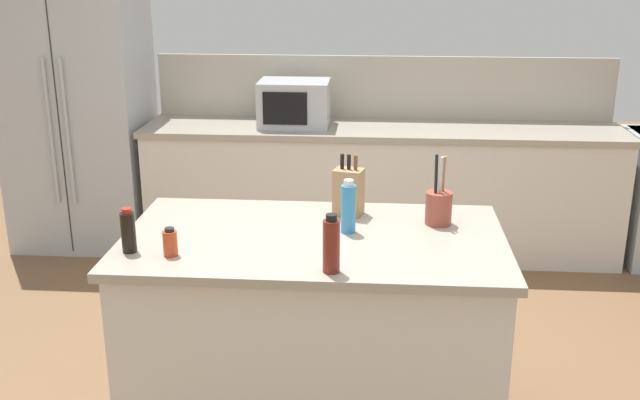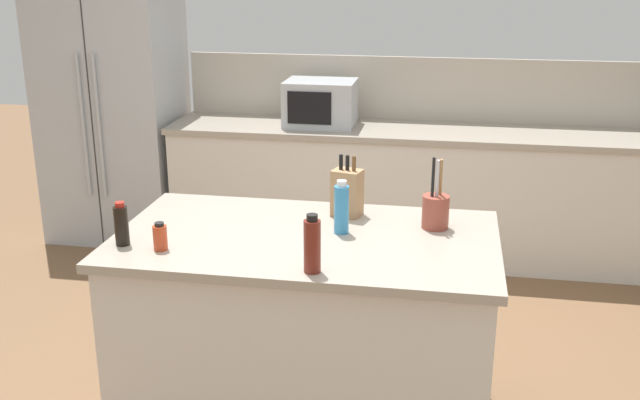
% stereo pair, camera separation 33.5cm
% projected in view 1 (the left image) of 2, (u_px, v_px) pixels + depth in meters
% --- Properties ---
extents(back_counter_run, '(3.41, 0.66, 0.94)m').
position_uv_depth(back_counter_run, '(381.00, 190.00, 5.46)').
color(back_counter_run, beige).
rests_on(back_counter_run, ground_plane).
extents(wall_backsplash, '(3.37, 0.03, 0.46)m').
position_uv_depth(wall_backsplash, '(383.00, 87.00, 5.54)').
color(wall_backsplash, '#B2A899').
rests_on(wall_backsplash, back_counter_run).
extents(kitchen_island, '(1.66, 0.95, 0.94)m').
position_uv_depth(kitchen_island, '(314.00, 332.00, 3.39)').
color(kitchen_island, beige).
rests_on(kitchen_island, ground_plane).
extents(refrigerator, '(0.97, 0.75, 1.87)m').
position_uv_depth(refrigerator, '(80.00, 121.00, 5.52)').
color(refrigerator, '#ADB2B7').
rests_on(refrigerator, ground_plane).
extents(microwave, '(0.49, 0.39, 0.32)m').
position_uv_depth(microwave, '(294.00, 103.00, 5.30)').
color(microwave, '#ADB2B7').
rests_on(microwave, back_counter_run).
extents(knife_block, '(0.15, 0.13, 0.29)m').
position_uv_depth(knife_block, '(349.00, 191.00, 3.48)').
color(knife_block, '#A87C54').
rests_on(knife_block, kitchen_island).
extents(utensil_crock, '(0.12, 0.12, 0.32)m').
position_uv_depth(utensil_crock, '(439.00, 207.00, 3.37)').
color(utensil_crock, brown).
rests_on(utensil_crock, kitchen_island).
extents(soy_sauce_bottle, '(0.06, 0.06, 0.19)m').
position_uv_depth(soy_sauce_bottle, '(128.00, 232.00, 3.05)').
color(soy_sauce_bottle, black).
rests_on(soy_sauce_bottle, kitchen_island).
extents(vinegar_bottle, '(0.07, 0.07, 0.23)m').
position_uv_depth(vinegar_bottle, '(331.00, 245.00, 2.85)').
color(vinegar_bottle, maroon).
rests_on(vinegar_bottle, kitchen_island).
extents(spice_jar_paprika, '(0.06, 0.06, 0.12)m').
position_uv_depth(spice_jar_paprika, '(170.00, 243.00, 3.02)').
color(spice_jar_paprika, '#B73D1E').
rests_on(spice_jar_paprika, kitchen_island).
extents(dish_soap_bottle, '(0.06, 0.06, 0.24)m').
position_uv_depth(dish_soap_bottle, '(348.00, 208.00, 3.26)').
color(dish_soap_bottle, '#3384BC').
rests_on(dish_soap_bottle, kitchen_island).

